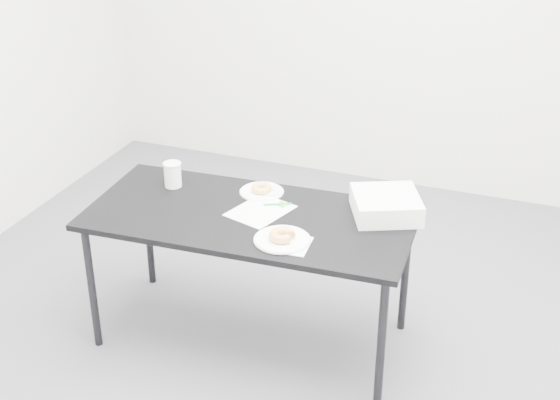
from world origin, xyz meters
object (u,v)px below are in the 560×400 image
(plate_near, at_px, (282,240))
(coffee_cup, at_px, (173,175))
(donut_far, at_px, (262,188))
(table, at_px, (250,225))
(bakery_box, at_px, (386,205))
(pen, at_px, (278,204))
(scorecard, at_px, (260,211))
(donut_near, at_px, (282,235))
(plate_far, at_px, (262,192))

(plate_near, height_order, coffee_cup, coffee_cup)
(coffee_cup, bearing_deg, donut_far, 11.78)
(table, distance_m, coffee_cup, 0.52)
(coffee_cup, xyz_separation_m, bakery_box, (1.08, 0.08, -0.01))
(pen, height_order, bakery_box, bakery_box)
(donut_far, xyz_separation_m, coffee_cup, (-0.45, -0.09, 0.04))
(scorecard, bearing_deg, donut_near, -32.25)
(pen, height_order, coffee_cup, coffee_cup)
(bakery_box, bearing_deg, plate_near, -156.59)
(plate_near, height_order, plate_far, plate_near)
(table, height_order, donut_far, donut_far)
(plate_near, bearing_deg, bakery_box, 47.94)
(scorecard, xyz_separation_m, plate_near, (0.20, -0.23, 0.01))
(scorecard, relative_size, bakery_box, 0.96)
(scorecard, distance_m, plate_far, 0.20)
(donut_near, height_order, bakery_box, bakery_box)
(table, height_order, plate_near, plate_near)
(donut_near, bearing_deg, plate_far, 122.57)
(scorecard, height_order, donut_far, donut_far)
(pen, distance_m, bakery_box, 0.52)
(coffee_cup, height_order, bakery_box, coffee_cup)
(scorecard, relative_size, coffee_cup, 2.26)
(pen, xyz_separation_m, donut_far, (-0.13, 0.10, 0.02))
(bakery_box, bearing_deg, scorecard, 172.79)
(scorecard, xyz_separation_m, donut_far, (-0.07, 0.19, 0.02))
(table, relative_size, plate_far, 7.16)
(donut_near, relative_size, coffee_cup, 0.93)
(plate_far, height_order, donut_far, donut_far)
(donut_far, distance_m, bakery_box, 0.64)
(table, bearing_deg, plate_far, 95.71)
(plate_near, distance_m, donut_far, 0.50)
(table, height_order, donut_near, donut_near)
(bakery_box, bearing_deg, table, 176.45)
(table, bearing_deg, scorecard, 55.44)
(plate_far, bearing_deg, bakery_box, -0.94)
(table, xyz_separation_m, coffee_cup, (-0.48, 0.15, 0.12))
(coffee_cup, relative_size, bakery_box, 0.43)
(pen, relative_size, plate_far, 0.61)
(table, distance_m, plate_far, 0.25)
(coffee_cup, bearing_deg, plate_near, -24.50)
(table, height_order, pen, pen)
(donut_near, xyz_separation_m, plate_far, (-0.27, 0.42, -0.03))
(donut_near, xyz_separation_m, bakery_box, (0.37, 0.41, 0.02))
(plate_near, relative_size, donut_near, 2.13)
(plate_far, relative_size, bakery_box, 0.73)
(coffee_cup, bearing_deg, table, -16.95)
(table, xyz_separation_m, plate_far, (-0.04, 0.24, 0.06))
(donut_near, bearing_deg, pen, 114.40)
(plate_far, bearing_deg, pen, -39.87)
(donut_far, xyz_separation_m, bakery_box, (0.64, -0.01, 0.03))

